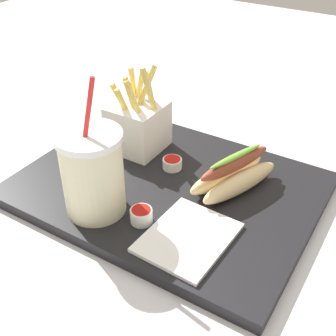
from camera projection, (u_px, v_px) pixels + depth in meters
The scene contains 8 objects.
ground_plane at pixel (168, 197), 0.75m from camera, with size 2.40×2.40×0.02m, color silver.
food_tray at pixel (168, 188), 0.74m from camera, with size 0.47×0.35×0.02m, color black.
soda_cup at pixel (93, 173), 0.64m from camera, with size 0.10×0.10×0.22m.
fries_basket at pixel (138, 125), 0.80m from camera, with size 0.09×0.09×0.16m.
hot_dog_1 at pixel (234, 175), 0.71m from camera, with size 0.11×0.17×0.06m.
ketchup_cup_1 at pixel (172, 163), 0.76m from camera, with size 0.03×0.03×0.02m.
ketchup_cup_2 at pixel (141, 215), 0.65m from camera, with size 0.03×0.03×0.02m.
napkin_stack at pixel (188, 237), 0.62m from camera, with size 0.11×0.13×0.01m, color white.
Camera 1 is at (0.31, -0.50, 0.46)m, focal length 47.28 mm.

